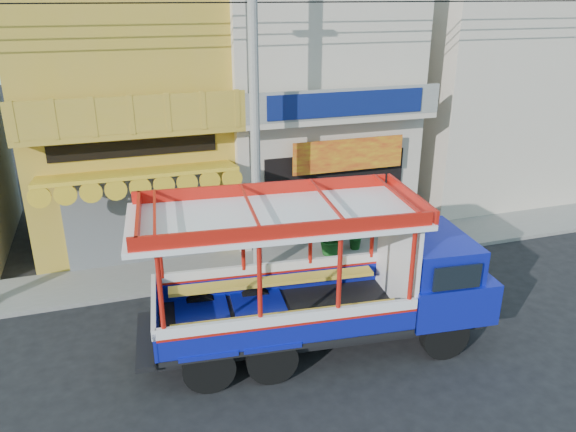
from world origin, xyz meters
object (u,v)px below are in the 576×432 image
object	(u,v)px
potted_plant_b	(354,234)
potted_plant_c	(390,224)
potted_plant_a	(331,237)
utility_pole	(260,98)
songthaew_truck	(343,275)

from	to	relation	value
potted_plant_b	potted_plant_c	bearing A→B (deg)	-136.51
potted_plant_a	potted_plant_b	distance (m)	0.82
utility_pole	potted_plant_b	bearing A→B (deg)	10.78
potted_plant_c	potted_plant_b	bearing A→B (deg)	-36.53
potted_plant_a	potted_plant_c	world-z (taller)	potted_plant_a
utility_pole	potted_plant_c	world-z (taller)	utility_pole
potted_plant_a	songthaew_truck	bearing A→B (deg)	-150.85
songthaew_truck	potted_plant_a	bearing A→B (deg)	71.10
potted_plant_a	potted_plant_b	size ratio (longest dim) A/B	1.16
potted_plant_b	potted_plant_c	world-z (taller)	potted_plant_b
potted_plant_c	potted_plant_a	bearing A→B (deg)	-39.65
utility_pole	potted_plant_b	size ratio (longest dim) A/B	29.16
utility_pole	potted_plant_a	bearing A→B (deg)	11.88
potted_plant_a	potted_plant_b	xyz separation A→B (m)	(0.81, 0.11, -0.08)
utility_pole	potted_plant_c	bearing A→B (deg)	12.71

